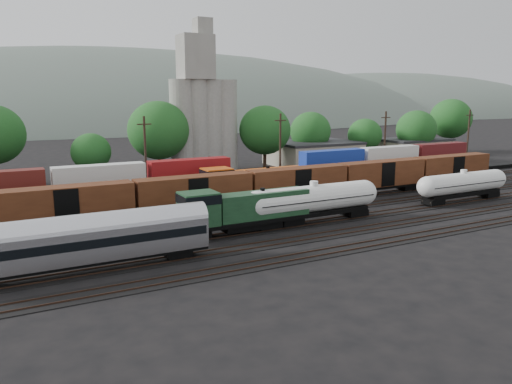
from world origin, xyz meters
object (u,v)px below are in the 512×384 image
green_locomotive (237,210)px  passenger_coach (83,239)px  orange_locomotive (248,182)px  grain_silo (203,116)px  tank_car_a (314,200)px

green_locomotive → passenger_coach: passenger_coach is taller
orange_locomotive → grain_silo: bearing=81.7°
grain_silo → green_locomotive: bearing=-107.4°
passenger_coach → grain_silo: grain_silo is taller
orange_locomotive → grain_silo: (3.80, 26.00, 8.50)m
green_locomotive → orange_locomotive: 17.50m
orange_locomotive → grain_silo: 27.62m
orange_locomotive → green_locomotive: bearing=-121.0°
passenger_coach → orange_locomotive: bearing=37.6°
green_locomotive → tank_car_a: size_ratio=0.99×
green_locomotive → grain_silo: size_ratio=0.63×
orange_locomotive → tank_car_a: bearing=-85.7°
tank_car_a → grain_silo: grain_silo is taller
passenger_coach → orange_locomotive: passenger_coach is taller
tank_car_a → orange_locomotive: bearing=94.3°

